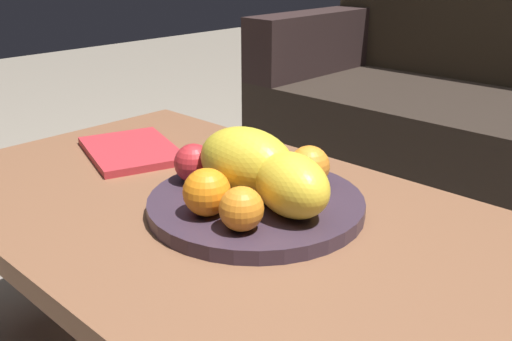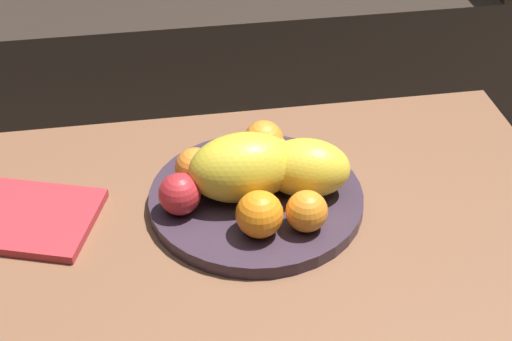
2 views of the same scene
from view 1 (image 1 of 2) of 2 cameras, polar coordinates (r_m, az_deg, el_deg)
The scene contains 11 objects.
coffee_table at distance 1.02m, azimuth -3.27°, elevation -5.89°, with size 1.20×0.68×0.41m.
fruit_bowl at distance 0.99m, azimuth 0.00°, elevation -3.37°, with size 0.37×0.37×0.03m, color #382936.
melon_large_front at distance 0.98m, azimuth -0.95°, elevation 0.85°, with size 0.19×0.12×0.12m, color gold.
melon_smaller_beside at distance 0.91m, azimuth 3.55°, elevation -1.42°, with size 0.15×0.10×0.10m, color yellow.
orange_front at distance 1.03m, azimuth 5.31°, elevation 0.43°, with size 0.07×0.07×0.07m, color orange.
orange_left at distance 0.91m, azimuth -4.92°, elevation -2.16°, with size 0.08×0.08×0.08m, color orange.
orange_right at distance 0.86m, azimuth -1.46°, elevation -3.84°, with size 0.07×0.07×0.07m, color orange.
orange_back at distance 1.07m, azimuth -2.23°, elevation 1.25°, with size 0.07×0.07×0.07m, color orange.
apple_front at distance 1.05m, azimuth -6.22°, elevation 0.74°, with size 0.07×0.07×0.07m, color red.
banana_bunch at distance 0.99m, azimuth 1.83°, elevation -0.75°, with size 0.18×0.13×0.06m.
magazine at distance 1.29m, azimuth -12.29°, elevation 1.97°, with size 0.25×0.18×0.02m, color #B72D34.
Camera 1 is at (0.67, -0.62, 0.84)m, focal length 40.20 mm.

